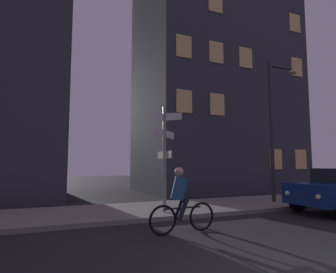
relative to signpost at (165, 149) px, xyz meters
name	(u,v)px	position (x,y,z in m)	size (l,w,h in m)	color
sidewalk_kerb	(160,209)	(0.19, 0.90, -2.11)	(40.00, 3.46, 0.14)	gray
signpost	(165,149)	(0.00, 0.00, 0.00)	(1.28, 1.28, 3.49)	gray
street_lamp	(275,118)	(5.37, 0.48, 1.50)	(1.70, 0.28, 5.97)	#2D2D30
cyclist	(181,202)	(-0.56, -2.37, -1.43)	(1.82, 0.34, 1.61)	black
building_right_block	(216,81)	(6.92, 7.37, 5.21)	(10.10, 6.35, 14.78)	#383842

